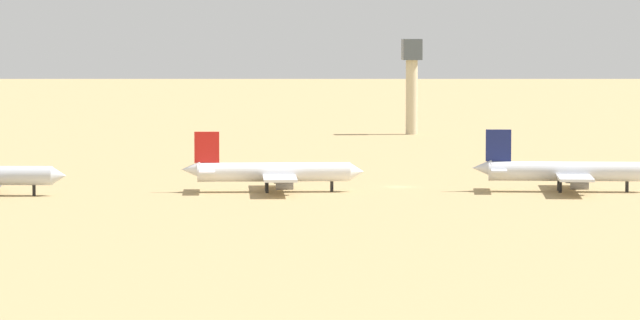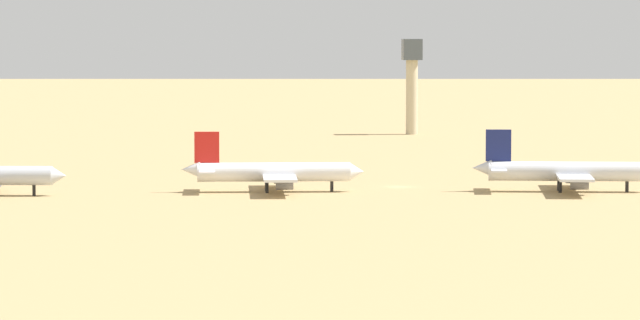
# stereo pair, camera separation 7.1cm
# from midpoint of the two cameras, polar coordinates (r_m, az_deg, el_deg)

# --- Properties ---
(ground) EXTENTS (4000.00, 4000.00, 0.00)m
(ground) POSITION_cam_midpoint_polar(r_m,az_deg,el_deg) (351.67, 2.38, -0.81)
(ground) COLOR tan
(parked_jet_red_2) EXTENTS (33.06, 27.70, 10.94)m
(parked_jet_red_2) POSITION_cam_midpoint_polar(r_m,az_deg,el_deg) (340.56, -1.46, -0.37)
(parked_jet_red_2) COLOR white
(parked_jet_red_2) RESTS_ON ground
(parked_jet_navy_3) EXTENTS (33.99, 28.86, 11.23)m
(parked_jet_navy_3) POSITION_cam_midpoint_polar(r_m,az_deg,el_deg) (343.72, 7.40, -0.35)
(parked_jet_navy_3) COLOR silver
(parked_jet_navy_3) RESTS_ON ground
(control_tower) EXTENTS (5.20, 5.20, 25.91)m
(control_tower) POSITION_cam_midpoint_polar(r_m,az_deg,el_deg) (513.35, 2.78, 2.52)
(control_tower) COLOR #C6B793
(control_tower) RESTS_ON ground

